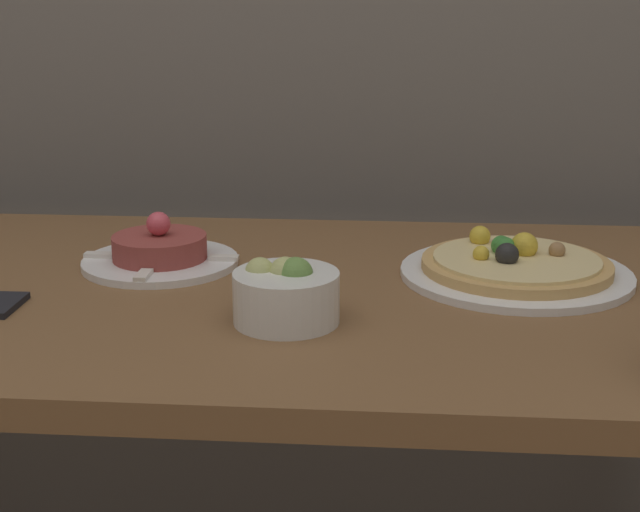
{
  "coord_description": "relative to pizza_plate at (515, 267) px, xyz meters",
  "views": [
    {
      "loc": [
        0.22,
        -0.72,
        1.12
      ],
      "look_at": [
        0.14,
        0.35,
        0.8
      ],
      "focal_mm": 50.0,
      "sensor_mm": 36.0,
      "label": 1
    }
  ],
  "objects": [
    {
      "name": "dining_table",
      "position": [
        -0.39,
        -0.06,
        -0.12
      ],
      "size": [
        1.49,
        0.69,
        0.76
      ],
      "color": "brown",
      "rests_on": "ground_plane"
    },
    {
      "name": "pizza_plate",
      "position": [
        0.0,
        0.0,
        0.0
      ],
      "size": [
        0.3,
        0.3,
        0.06
      ],
      "color": "white",
      "rests_on": "dining_table"
    },
    {
      "name": "small_bowl",
      "position": [
        -0.28,
        -0.19,
        0.02
      ],
      "size": [
        0.12,
        0.12,
        0.08
      ],
      "color": "white",
      "rests_on": "dining_table"
    },
    {
      "name": "tartare_plate",
      "position": [
        -0.48,
        0.01,
        0.0
      ],
      "size": [
        0.21,
        0.21,
        0.08
      ],
      "color": "white",
      "rests_on": "dining_table"
    }
  ]
}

